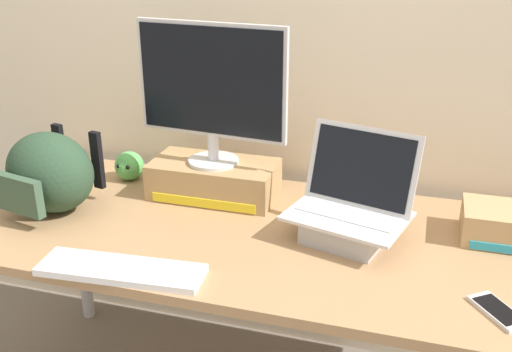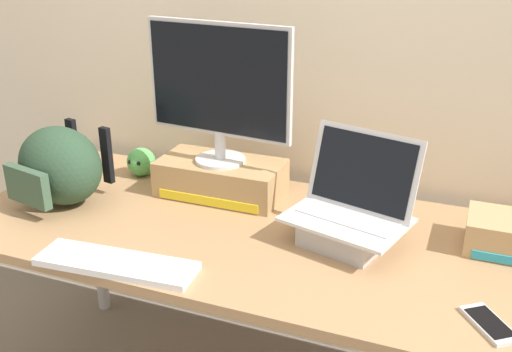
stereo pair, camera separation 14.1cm
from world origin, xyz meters
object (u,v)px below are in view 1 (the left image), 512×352
Objects in this scene: desktop_monitor at (211,89)px; cell_phone at (498,311)px; open_laptop at (349,217)px; plush_toy at (129,166)px; toner_box_yellow at (214,179)px; messenger_backpack at (49,173)px; external_keyboard at (121,270)px.

desktop_monitor is 1.06m from cell_phone.
plush_toy is at bearing -179.46° from open_laptop.
plush_toy is at bearing 172.22° from toner_box_yellow.
cell_phone is at bearing 3.98° from messenger_backpack.
cell_phone is at bearing 1.49° from external_keyboard.
toner_box_yellow is 1.09× the size of open_laptop.
desktop_monitor is 0.66m from external_keyboard.
external_keyboard is at bearing 148.95° from cell_phone.
desktop_monitor is 0.60m from open_laptop.
open_laptop is at bearing -19.27° from toner_box_yellow.
desktop_monitor reaches higher than external_keyboard.
toner_box_yellow is 0.55m from external_keyboard.
open_laptop reaches higher than plush_toy.
messenger_backpack reaches higher than toner_box_yellow.
cell_phone is (0.89, -0.44, -0.06)m from toner_box_yellow.
messenger_backpack is at bearing 139.89° from external_keyboard.
desktop_monitor is 4.84× the size of plush_toy.
desktop_monitor is at bearing 40.15° from messenger_backpack.
messenger_backpack is at bearing 135.14° from cell_phone.
desktop_monitor reaches higher than plush_toy.
messenger_backpack is at bearing -111.84° from plush_toy.
messenger_backpack is 1.38m from cell_phone.
desktop_monitor is 0.48m from plush_toy.
open_laptop is 0.96m from messenger_backpack.
open_laptop is 3.66× the size of plush_toy.
open_laptop is 0.86m from plush_toy.
messenger_backpack reaches higher than cell_phone.
messenger_backpack is at bearing -159.94° from open_laptop.
open_laptop is 0.67m from external_keyboard.
toner_box_yellow is at bearing 40.26° from messenger_backpack.
open_laptop reaches higher than cell_phone.
desktop_monitor is at bearing -97.38° from toner_box_yellow.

